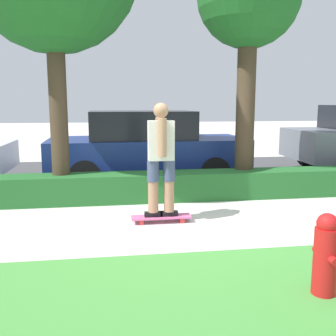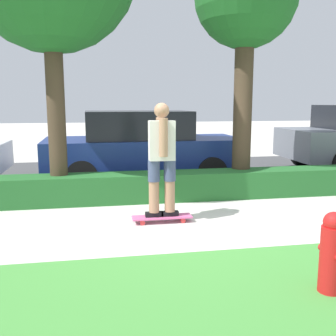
{
  "view_description": "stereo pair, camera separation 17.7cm",
  "coord_description": "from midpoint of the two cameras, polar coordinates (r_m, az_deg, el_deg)",
  "views": [
    {
      "loc": [
        -0.99,
        -5.3,
        1.75
      ],
      "look_at": [
        -0.1,
        0.6,
        0.75
      ],
      "focal_mm": 42.0,
      "sensor_mm": 36.0,
      "label": 1
    },
    {
      "loc": [
        -1.16,
        -5.27,
        1.75
      ],
      "look_at": [
        -0.1,
        0.6,
        0.75
      ],
      "focal_mm": 42.0,
      "sensor_mm": 36.0,
      "label": 2
    }
  ],
  "objects": [
    {
      "name": "parked_car_middle",
      "position": [
        8.77,
        -4.36,
        3.27
      ],
      "size": [
        4.34,
        1.85,
        1.57
      ],
      "rotation": [
        0.0,
        0.0,
        0.02
      ],
      "color": "navy",
      "rests_on": "ground_plane"
    },
    {
      "name": "street_asphalt",
      "position": [
        9.71,
        -3.69,
        -0.88
      ],
      "size": [
        18.59,
        5.0,
        0.01
      ],
      "color": "#474749",
      "rests_on": "ground_plane"
    },
    {
      "name": "ground_plane",
      "position": [
        5.67,
        1.22,
        -8.46
      ],
      "size": [
        60.0,
        60.0,
        0.0
      ],
      "primitive_type": "plane",
      "color": "beige"
    },
    {
      "name": "tree_mid",
      "position": [
        7.76,
        10.55,
        22.59
      ],
      "size": [
        1.87,
        1.87,
        4.57
      ],
      "color": "#423323",
      "rests_on": "ground_plane"
    },
    {
      "name": "fire_hydrant",
      "position": [
        3.94,
        21.47,
        -11.38
      ],
      "size": [
        0.21,
        0.34,
        0.77
      ],
      "color": "red",
      "rests_on": "ground_plane"
    },
    {
      "name": "skater_person",
      "position": [
        5.65,
        -1.81,
        1.6
      ],
      "size": [
        0.49,
        0.43,
        1.65
      ],
      "color": "black",
      "rests_on": "skateboard"
    },
    {
      "name": "hedge_row",
      "position": [
        7.13,
        -1.32,
        -2.65
      ],
      "size": [
        18.59,
        0.6,
        0.5
      ],
      "color": "#236028",
      "rests_on": "ground_plane"
    },
    {
      "name": "skateboard",
      "position": [
        5.84,
        -1.76,
        -7.17
      ],
      "size": [
        0.88,
        0.24,
        0.09
      ],
      "color": "#DB5B93",
      "rests_on": "ground_plane"
    }
  ]
}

